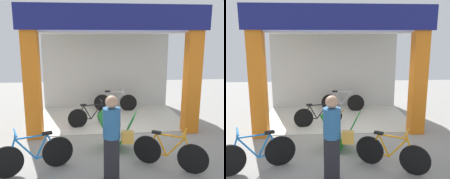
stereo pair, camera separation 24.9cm
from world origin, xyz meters
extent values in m
plane|color=gray|center=(0.00, 0.00, 0.00)|extent=(17.58, 17.58, 0.00)
cube|color=beige|center=(0.00, 1.45, 0.01)|extent=(4.79, 2.90, 0.02)
cube|color=#B7B7B2|center=(0.00, 2.90, 1.44)|extent=(4.79, 0.12, 2.89)
cube|color=orange|center=(-2.19, 0.00, 1.44)|extent=(0.41, 0.36, 2.89)
cube|color=orange|center=(2.19, 0.00, 1.44)|extent=(0.41, 0.36, 2.89)
cube|color=navy|center=(0.00, -0.15, 3.21)|extent=(4.99, 0.20, 0.64)
cube|color=silver|center=(0.00, 1.45, 2.86)|extent=(4.79, 2.90, 0.06)
cylinder|color=black|center=(-1.06, 0.62, 0.30)|extent=(0.59, 0.14, 0.59)
cylinder|color=black|center=(-0.16, 0.78, 0.30)|extent=(0.59, 0.14, 0.59)
cylinder|color=black|center=(-0.84, 0.66, 0.27)|extent=(0.40, 0.10, 0.08)
cylinder|color=black|center=(-0.76, 0.67, 0.47)|extent=(0.26, 0.08, 0.44)
cylinder|color=black|center=(-0.48, 0.72, 0.47)|extent=(0.36, 0.10, 0.46)
cylinder|color=black|center=(-0.60, 0.70, 0.69)|extent=(0.56, 0.13, 0.05)
cylinder|color=black|center=(-0.96, 0.63, 0.49)|extent=(0.20, 0.07, 0.40)
cylinder|color=black|center=(-0.25, 0.76, 0.50)|extent=(0.18, 0.06, 0.41)
cylinder|color=black|center=(-0.33, 0.75, 0.75)|extent=(0.06, 0.04, 0.12)
cylinder|color=black|center=(-0.34, 0.75, 0.81)|extent=(0.10, 0.41, 0.03)
cube|color=black|center=(-0.88, 0.65, 0.71)|extent=(0.19, 0.12, 0.04)
cylinder|color=black|center=(-0.20, 2.32, 0.31)|extent=(0.63, 0.11, 0.63)
cylinder|color=black|center=(0.76, 2.21, 0.31)|extent=(0.63, 0.11, 0.63)
cylinder|color=silver|center=(0.03, 2.30, 0.29)|extent=(0.42, 0.08, 0.08)
cylinder|color=silver|center=(0.11, 2.29, 0.49)|extent=(0.28, 0.06, 0.47)
cylinder|color=silver|center=(0.41, 2.25, 0.50)|extent=(0.39, 0.08, 0.49)
cylinder|color=silver|center=(0.29, 2.27, 0.73)|extent=(0.60, 0.10, 0.05)
cylinder|color=silver|center=(-0.09, 2.31, 0.52)|extent=(0.21, 0.06, 0.42)
cylinder|color=silver|center=(0.67, 2.22, 0.53)|extent=(0.19, 0.06, 0.44)
cylinder|color=silver|center=(0.58, 2.23, 0.80)|extent=(0.06, 0.04, 0.13)
cylinder|color=silver|center=(0.57, 2.24, 0.86)|extent=(0.08, 0.44, 0.03)
cube|color=black|center=(-0.01, 2.30, 0.75)|extent=(0.20, 0.12, 0.05)
cylinder|color=black|center=(0.52, -1.71, 0.31)|extent=(0.55, 0.37, 0.62)
cylinder|color=black|center=(1.33, -2.23, 0.31)|extent=(0.55, 0.37, 0.62)
cylinder|color=orange|center=(0.71, -1.83, 0.29)|extent=(0.37, 0.25, 0.08)
cylinder|color=orange|center=(0.79, -1.88, 0.49)|extent=(0.25, 0.17, 0.47)
cylinder|color=orange|center=(1.04, -2.04, 0.50)|extent=(0.34, 0.23, 0.49)
cylinder|color=orange|center=(0.94, -1.97, 0.72)|extent=(0.52, 0.35, 0.05)
cylinder|color=orange|center=(0.61, -1.77, 0.51)|extent=(0.19, 0.14, 0.42)
cylinder|color=orange|center=(1.25, -2.17, 0.52)|extent=(0.18, 0.13, 0.43)
cylinder|color=orange|center=(1.18, -2.13, 0.79)|extent=(0.06, 0.06, 0.13)
cylinder|color=orange|center=(1.17, -2.12, 0.85)|extent=(0.26, 0.38, 0.03)
cube|color=black|center=(0.69, -1.82, 0.74)|extent=(0.21, 0.18, 0.05)
cylinder|color=black|center=(-1.40, -1.66, 0.33)|extent=(0.63, 0.28, 0.65)
cylinder|color=black|center=(-2.34, -2.03, 0.33)|extent=(0.63, 0.28, 0.65)
cylinder|color=blue|center=(-1.62, -1.75, 0.30)|extent=(0.42, 0.19, 0.08)
cylinder|color=blue|center=(-1.70, -1.78, 0.52)|extent=(0.28, 0.14, 0.49)
cylinder|color=blue|center=(-2.00, -1.89, 0.52)|extent=(0.39, 0.18, 0.51)
cylinder|color=blue|center=(-1.88, -1.85, 0.76)|extent=(0.60, 0.26, 0.05)
cylinder|color=blue|center=(-1.50, -1.70, 0.54)|extent=(0.21, 0.11, 0.44)
cylinder|color=blue|center=(-2.24, -1.99, 0.55)|extent=(0.20, 0.10, 0.45)
cylinder|color=blue|center=(-2.16, -1.96, 0.84)|extent=(0.06, 0.05, 0.14)
cylinder|color=blue|center=(-2.15, -1.95, 0.90)|extent=(0.20, 0.44, 0.03)
cube|color=black|center=(-1.58, -1.73, 0.78)|extent=(0.22, 0.16, 0.05)
cube|color=#197226|center=(-0.24, -0.91, 0.46)|extent=(0.60, 0.68, 0.94)
cube|color=#197226|center=(0.16, -1.04, 0.46)|extent=(0.60, 0.68, 0.94)
cylinder|color=olive|center=(-0.04, -0.98, 0.93)|extent=(0.20, 0.55, 0.03)
cube|color=black|center=(-0.32, -2.37, 0.45)|extent=(0.31, 0.27, 0.90)
cylinder|color=#26598C|center=(-0.32, -2.37, 1.18)|extent=(0.35, 0.35, 0.56)
sphere|color=tan|center=(-0.32, -2.37, 1.58)|extent=(0.23, 0.23, 0.23)
cube|color=#BF8C33|center=(-0.03, -2.40, 0.91)|extent=(0.23, 0.16, 0.23)
camera|label=1|loc=(-0.75, -6.65, 2.71)|focal=40.00mm
camera|label=2|loc=(-0.50, -6.67, 2.71)|focal=40.00mm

